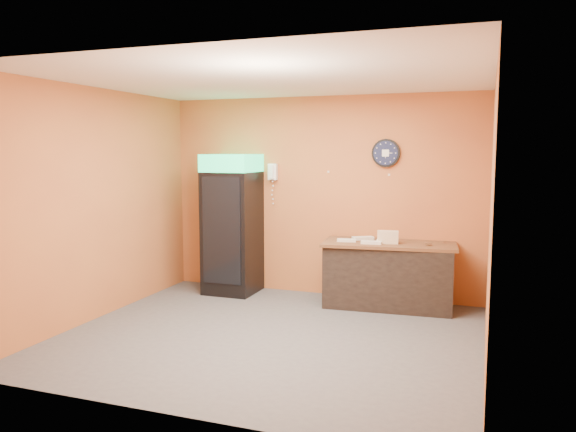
% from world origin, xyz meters
% --- Properties ---
extents(floor, '(4.50, 4.50, 0.00)m').
position_xyz_m(floor, '(0.00, 0.00, 0.00)').
color(floor, '#47474C').
rests_on(floor, ground).
extents(back_wall, '(4.50, 0.02, 2.80)m').
position_xyz_m(back_wall, '(0.00, 2.00, 1.40)').
color(back_wall, '#BF6C36').
rests_on(back_wall, floor).
extents(left_wall, '(0.02, 4.00, 2.80)m').
position_xyz_m(left_wall, '(-2.25, 0.00, 1.40)').
color(left_wall, '#BF6C36').
rests_on(left_wall, floor).
extents(right_wall, '(0.02, 4.00, 2.80)m').
position_xyz_m(right_wall, '(2.25, 0.00, 1.40)').
color(right_wall, '#BF6C36').
rests_on(right_wall, floor).
extents(ceiling, '(4.50, 4.00, 0.02)m').
position_xyz_m(ceiling, '(0.00, 0.00, 2.80)').
color(ceiling, white).
rests_on(ceiling, back_wall).
extents(beverage_cooler, '(0.70, 0.71, 1.99)m').
position_xyz_m(beverage_cooler, '(-1.23, 1.61, 0.97)').
color(beverage_cooler, black).
rests_on(beverage_cooler, floor).
extents(prep_counter, '(1.67, 0.83, 0.82)m').
position_xyz_m(prep_counter, '(1.03, 1.64, 0.41)').
color(prep_counter, black).
rests_on(prep_counter, floor).
extents(wall_clock, '(0.38, 0.06, 0.38)m').
position_xyz_m(wall_clock, '(0.91, 1.97, 2.01)').
color(wall_clock, black).
rests_on(wall_clock, back_wall).
extents(wall_phone, '(0.13, 0.11, 0.23)m').
position_xyz_m(wall_phone, '(-0.72, 1.95, 1.74)').
color(wall_phone, white).
rests_on(wall_phone, back_wall).
extents(butcher_paper, '(1.77, 0.94, 0.04)m').
position_xyz_m(butcher_paper, '(1.03, 1.64, 0.84)').
color(butcher_paper, brown).
rests_on(butcher_paper, prep_counter).
extents(sub_roll_stack, '(0.28, 0.13, 0.17)m').
position_xyz_m(sub_roll_stack, '(1.03, 1.53, 0.94)').
color(sub_roll_stack, beige).
rests_on(sub_roll_stack, butcher_paper).
extents(wrapped_sandwich_left, '(0.26, 0.14, 0.04)m').
position_xyz_m(wrapped_sandwich_left, '(0.49, 1.51, 0.87)').
color(wrapped_sandwich_left, silver).
rests_on(wrapped_sandwich_left, butcher_paper).
extents(wrapped_sandwich_mid, '(0.27, 0.12, 0.04)m').
position_xyz_m(wrapped_sandwich_mid, '(0.83, 1.44, 0.87)').
color(wrapped_sandwich_mid, silver).
rests_on(wrapped_sandwich_mid, butcher_paper).
extents(wrapped_sandwich_right, '(0.30, 0.24, 0.04)m').
position_xyz_m(wrapped_sandwich_right, '(0.66, 1.74, 0.88)').
color(wrapped_sandwich_right, silver).
rests_on(wrapped_sandwich_right, butcher_paper).
extents(kitchen_tool, '(0.06, 0.06, 0.06)m').
position_xyz_m(kitchen_tool, '(1.01, 1.69, 0.89)').
color(kitchen_tool, silver).
rests_on(kitchen_tool, butcher_paper).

